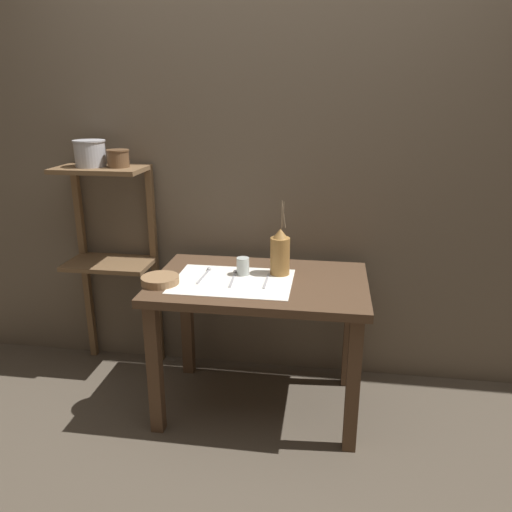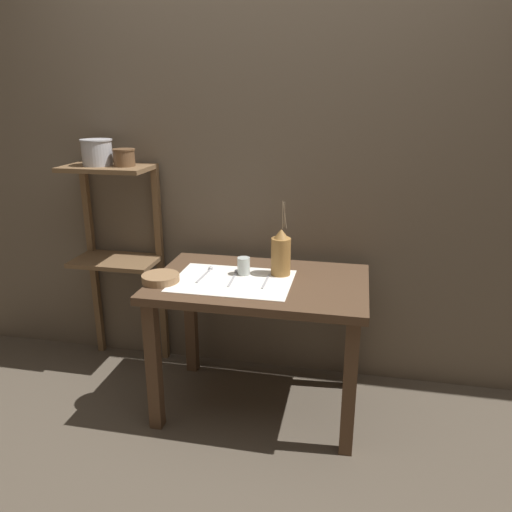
{
  "view_description": "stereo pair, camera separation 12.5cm",
  "coord_description": "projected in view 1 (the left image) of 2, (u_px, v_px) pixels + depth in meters",
  "views": [
    {
      "loc": [
        0.32,
        -2.23,
        1.56
      ],
      "look_at": [
        -0.02,
        0.0,
        0.82
      ],
      "focal_mm": 35.0,
      "sensor_mm": 36.0,
      "label": 1
    },
    {
      "loc": [
        0.44,
        -2.2,
        1.56
      ],
      "look_at": [
        -0.02,
        0.0,
        0.82
      ],
      "focal_mm": 35.0,
      "sensor_mm": 36.0,
      "label": 2
    }
  ],
  "objects": [
    {
      "name": "stone_wall_back",
      "position": [
        272.0,
        164.0,
        2.66
      ],
      "size": [
        7.0,
        0.06,
        2.4
      ],
      "color": "brown",
      "rests_on": "ground_plane"
    },
    {
      "name": "wooden_table",
      "position": [
        260.0,
        301.0,
        2.44
      ],
      "size": [
        1.03,
        0.66,
        0.7
      ],
      "color": "#4C3523",
      "rests_on": "ground_plane"
    },
    {
      "name": "metal_pot_large",
      "position": [
        90.0,
        153.0,
        2.6
      ],
      "size": [
        0.17,
        0.17,
        0.14
      ],
      "color": "#A8A8AD",
      "rests_on": "wooden_shelf_unit"
    },
    {
      "name": "fork_inner",
      "position": [
        266.0,
        281.0,
        2.38
      ],
      "size": [
        0.01,
        0.2,
        0.0
      ],
      "color": "#A8A8AD",
      "rests_on": "wooden_table"
    },
    {
      "name": "spoon_inner",
      "position": [
        207.0,
        272.0,
        2.49
      ],
      "size": [
        0.03,
        0.21,
        0.02
      ],
      "color": "#A8A8AD",
      "rests_on": "wooden_table"
    },
    {
      "name": "spoon_outer",
      "position": [
        234.0,
        275.0,
        2.45
      ],
      "size": [
        0.03,
        0.21,
        0.02
      ],
      "color": "#A8A8AD",
      "rests_on": "wooden_table"
    },
    {
      "name": "wooden_bowl",
      "position": [
        160.0,
        280.0,
        2.35
      ],
      "size": [
        0.18,
        0.18,
        0.04
      ],
      "color": "#8E6B47",
      "rests_on": "wooden_table"
    },
    {
      "name": "metal_pot_small",
      "position": [
        118.0,
        158.0,
        2.58
      ],
      "size": [
        0.12,
        0.12,
        0.09
      ],
      "color": "brown",
      "rests_on": "wooden_shelf_unit"
    },
    {
      "name": "wooden_shelf_unit",
      "position": [
        110.0,
        234.0,
        2.77
      ],
      "size": [
        0.47,
        0.28,
        1.19
      ],
      "color": "brown",
      "rests_on": "ground_plane"
    },
    {
      "name": "linen_cloth",
      "position": [
        233.0,
        281.0,
        2.38
      ],
      "size": [
        0.57,
        0.4,
        0.0
      ],
      "color": "white",
      "rests_on": "wooden_table"
    },
    {
      "name": "pitcher_with_flowers",
      "position": [
        280.0,
        253.0,
        2.44
      ],
      "size": [
        0.1,
        0.1,
        0.38
      ],
      "color": "olive",
      "rests_on": "wooden_table"
    },
    {
      "name": "ground_plane",
      "position": [
        259.0,
        404.0,
        2.63
      ],
      "size": [
        12.0,
        12.0,
        0.0
      ],
      "primitive_type": "plane",
      "color": "brown"
    },
    {
      "name": "glass_tumbler_near",
      "position": [
        243.0,
        266.0,
        2.45
      ],
      "size": [
        0.06,
        0.06,
        0.09
      ],
      "color": "#B7C1BC",
      "rests_on": "wooden_table"
    }
  ]
}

